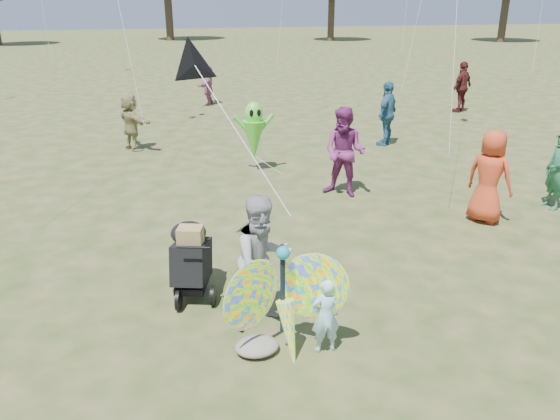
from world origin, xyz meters
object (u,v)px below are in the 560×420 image
object	(u,v)px
child_girl	(326,316)
jogging_stroller	(191,256)
crowd_a	(490,177)
adult_man	(263,261)
crowd_h	(462,87)
crowd_d	(131,122)
alien_kite	(254,133)
crowd_e	(345,152)
crowd_j	(208,85)
butterfly_kite	(285,304)
crowd_c	(387,114)
crowd_f	(557,171)

from	to	relation	value
child_girl	jogging_stroller	world-z (taller)	jogging_stroller
crowd_a	adult_man	bearing A→B (deg)	85.01
child_girl	crowd_h	bearing A→B (deg)	-126.46
crowd_d	child_girl	bearing A→B (deg)	164.38
alien_kite	crowd_e	bearing A→B (deg)	-56.02
crowd_j	butterfly_kite	size ratio (longest dim) A/B	0.91
crowd_h	butterfly_kite	size ratio (longest dim) A/B	1.09
crowd_c	jogging_stroller	size ratio (longest dim) A/B	1.66
crowd_d	crowd_e	distance (m)	6.80
crowd_c	alien_kite	xyz separation A→B (m)	(-4.31, -1.61, 0.04)
jogging_stroller	butterfly_kite	world-z (taller)	butterfly_kite
crowd_e	crowd_j	world-z (taller)	crowd_e
child_girl	crowd_j	world-z (taller)	crowd_j
crowd_f	crowd_h	xyz separation A→B (m)	(3.85, 9.63, 0.15)
crowd_c	alien_kite	size ratio (longest dim) A/B	1.07
crowd_d	crowd_f	bearing A→B (deg)	-157.32
crowd_j	jogging_stroller	distance (m)	15.46
crowd_e	crowd_j	size ratio (longest dim) A/B	1.22
crowd_h	crowd_c	bearing A→B (deg)	10.63
crowd_f	crowd_j	distance (m)	14.59
crowd_a	crowd_c	distance (m)	6.00
crowd_h	crowd_j	distance (m)	9.93
crowd_d	crowd_f	world-z (taller)	crowd_d
crowd_d	butterfly_kite	distance (m)	10.55
crowd_h	alien_kite	size ratio (longest dim) A/B	1.08
butterfly_kite	alien_kite	size ratio (longest dim) A/B	1.00
crowd_e	crowd_h	world-z (taller)	crowd_e
child_girl	crowd_j	xyz separation A→B (m)	(0.91, 17.09, 0.30)
crowd_e	crowd_a	bearing A→B (deg)	-4.53
child_girl	jogging_stroller	distance (m)	2.29
crowd_c	crowd_h	size ratio (longest dim) A/B	0.99
jogging_stroller	alien_kite	size ratio (longest dim) A/B	0.65
child_girl	jogging_stroller	bearing A→B (deg)	-51.30
crowd_e	crowd_c	bearing A→B (deg)	94.33
crowd_a	crowd_f	distance (m)	1.80
crowd_a	crowd_h	size ratio (longest dim) A/B	0.95
child_girl	crowd_c	size ratio (longest dim) A/B	0.53
crowd_f	jogging_stroller	size ratio (longest dim) A/B	1.41
crowd_a	crowd_d	world-z (taller)	crowd_a
crowd_a	alien_kite	bearing A→B (deg)	9.24
crowd_d	crowd_j	xyz separation A→B (m)	(3.06, 6.62, -0.02)
child_girl	adult_man	size ratio (longest dim) A/B	0.55
child_girl	adult_man	bearing A→B (deg)	-54.37
child_girl	butterfly_kite	xyz separation A→B (m)	(-0.49, 0.06, 0.20)
crowd_e	alien_kite	xyz separation A→B (m)	(-1.51, 2.24, 0.00)
jogging_stroller	crowd_f	bearing A→B (deg)	30.29
crowd_e	butterfly_kite	world-z (taller)	crowd_e
crowd_e	butterfly_kite	distance (m)	5.94
crowd_d	crowd_j	world-z (taller)	crowd_d
crowd_e	crowd_d	bearing A→B (deg)	170.98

